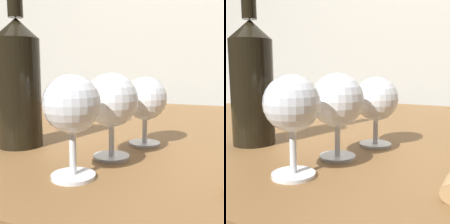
# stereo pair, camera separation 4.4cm
# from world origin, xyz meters

# --- Properties ---
(dining_table) EXTENTS (1.52, 0.99, 0.74)m
(dining_table) POSITION_xyz_m (0.00, 0.00, 0.66)
(dining_table) COLOR brown
(dining_table) RESTS_ON ground_plane
(wine_glass_cabernet) EXTENTS (0.07, 0.07, 0.13)m
(wine_glass_cabernet) POSITION_xyz_m (-0.01, -0.38, 0.83)
(wine_glass_cabernet) COLOR white
(wine_glass_cabernet) RESTS_ON dining_table
(wine_glass_rose) EXTENTS (0.08, 0.08, 0.13)m
(wine_glass_rose) POSITION_xyz_m (0.00, -0.28, 0.82)
(wine_glass_rose) COLOR white
(wine_glass_rose) RESTS_ON dining_table
(wine_glass_chardonnay) EXTENTS (0.08, 0.08, 0.13)m
(wine_glass_chardonnay) POSITION_xyz_m (0.02, -0.18, 0.82)
(wine_glass_chardonnay) COLOR white
(wine_glass_chardonnay) RESTS_ON dining_table
(wine_bottle) EXTENTS (0.08, 0.08, 0.32)m
(wine_bottle) POSITION_xyz_m (-0.18, -0.27, 0.86)
(wine_bottle) COLOR black
(wine_bottle) RESTS_ON dining_table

